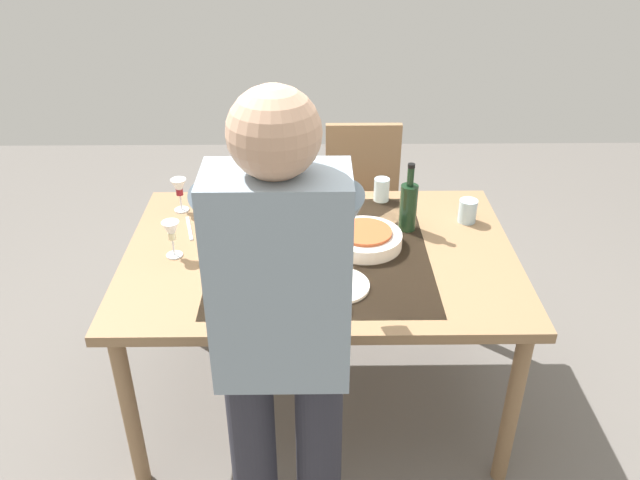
# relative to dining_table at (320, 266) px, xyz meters

# --- Properties ---
(ground_plane) EXTENTS (6.00, 6.00, 0.00)m
(ground_plane) POSITION_rel_dining_table_xyz_m (0.00, 0.00, -0.70)
(ground_plane) COLOR #66605B
(dining_table) EXTENTS (1.54, 1.06, 0.77)m
(dining_table) POSITION_rel_dining_table_xyz_m (0.00, 0.00, 0.00)
(dining_table) COLOR #93704C
(dining_table) RESTS_ON ground_plane
(chair_near) EXTENTS (0.40, 0.40, 0.91)m
(chair_near) POSITION_rel_dining_table_xyz_m (-0.24, -0.91, -0.17)
(chair_near) COLOR brown
(chair_near) RESTS_ON ground_plane
(person_server) EXTENTS (0.42, 0.61, 1.69)m
(person_server) POSITION_rel_dining_table_xyz_m (0.11, 0.79, 0.27)
(person_server) COLOR #2D2D38
(person_server) RESTS_ON ground_plane
(wine_bottle) EXTENTS (0.07, 0.07, 0.30)m
(wine_bottle) POSITION_rel_dining_table_xyz_m (-0.37, -0.17, 0.18)
(wine_bottle) COLOR black
(wine_bottle) RESTS_ON dining_table
(wine_glass_left) EXTENTS (0.07, 0.07, 0.15)m
(wine_glass_left) POSITION_rel_dining_table_xyz_m (0.57, 0.03, 0.17)
(wine_glass_left) COLOR white
(wine_glass_left) RESTS_ON dining_table
(wine_glass_right) EXTENTS (0.07, 0.07, 0.15)m
(wine_glass_right) POSITION_rel_dining_table_xyz_m (0.61, -0.35, 0.17)
(wine_glass_right) COLOR white
(wine_glass_right) RESTS_ON dining_table
(water_cup_near_left) EXTENTS (0.08, 0.08, 0.10)m
(water_cup_near_left) POSITION_rel_dining_table_xyz_m (-0.63, -0.24, 0.12)
(water_cup_near_left) COLOR silver
(water_cup_near_left) RESTS_ON dining_table
(water_cup_near_right) EXTENTS (0.07, 0.07, 0.11)m
(water_cup_near_right) POSITION_rel_dining_table_xyz_m (-0.28, -0.44, 0.12)
(water_cup_near_right) COLOR silver
(water_cup_near_right) RESTS_ON dining_table
(water_cup_far_left) EXTENTS (0.07, 0.07, 0.10)m
(water_cup_far_left) POSITION_rel_dining_table_xyz_m (0.07, -0.19, 0.12)
(water_cup_far_left) COLOR silver
(water_cup_far_left) RESTS_ON dining_table
(water_cup_far_right) EXTENTS (0.08, 0.08, 0.09)m
(water_cup_far_right) POSITION_rel_dining_table_xyz_m (0.09, 0.03, 0.11)
(water_cup_far_right) COLOR silver
(water_cup_far_right) RESTS_ON dining_table
(serving_bowl_pasta) EXTENTS (0.30, 0.30, 0.07)m
(serving_bowl_pasta) POSITION_rel_dining_table_xyz_m (-0.18, -0.04, 0.10)
(serving_bowl_pasta) COLOR silver
(serving_bowl_pasta) RESTS_ON dining_table
(dinner_plate_near) EXTENTS (0.23, 0.23, 0.01)m
(dinner_plate_near) POSITION_rel_dining_table_xyz_m (0.35, 0.09, 0.08)
(dinner_plate_near) COLOR silver
(dinner_plate_near) RESTS_ON dining_table
(dinner_plate_far) EXTENTS (0.23, 0.23, 0.01)m
(dinner_plate_far) POSITION_rel_dining_table_xyz_m (-0.06, 0.25, 0.08)
(dinner_plate_far) COLOR silver
(dinner_plate_far) RESTS_ON dining_table
(table_knife) EXTENTS (0.06, 0.20, 0.00)m
(table_knife) POSITION_rel_dining_table_xyz_m (0.55, -0.18, 0.07)
(table_knife) COLOR silver
(table_knife) RESTS_ON dining_table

